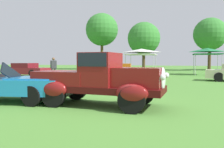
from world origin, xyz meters
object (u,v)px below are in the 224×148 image
object	(u,v)px
show_car_orange	(121,71)
spectator_near_truck	(54,68)
feature_pickup_truck	(99,79)
show_car_burgundy	(26,70)
canopy_tent_left_field	(141,51)
canopy_tent_center_field	(207,51)
neighbor_convertible	(8,85)

from	to	relation	value
show_car_orange	spectator_near_truck	distance (m)	5.19
feature_pickup_truck	spectator_near_truck	bearing A→B (deg)	128.51
show_car_burgundy	canopy_tent_left_field	world-z (taller)	canopy_tent_left_field
canopy_tent_left_field	canopy_tent_center_field	xyz separation A→B (m)	(6.58, 0.39, -0.00)
show_car_orange	spectator_near_truck	bearing A→B (deg)	-154.03
spectator_near_truck	neighbor_convertible	bearing A→B (deg)	-69.71
feature_pickup_truck	canopy_tent_center_field	world-z (taller)	canopy_tent_center_field
feature_pickup_truck	show_car_orange	distance (m)	10.53
show_car_burgundy	spectator_near_truck	bearing A→B (deg)	-32.74
show_car_burgundy	canopy_tent_center_field	distance (m)	17.78
canopy_tent_center_field	neighbor_convertible	bearing A→B (deg)	-116.04
show_car_burgundy	show_car_orange	distance (m)	9.39
show_car_orange	canopy_tent_left_field	world-z (taller)	canopy_tent_left_field
feature_pickup_truck	show_car_burgundy	distance (m)	15.75
spectator_near_truck	canopy_tent_center_field	size ratio (longest dim) A/B	0.62
canopy_tent_left_field	canopy_tent_center_field	distance (m)	6.60
feature_pickup_truck	neighbor_convertible	bearing A→B (deg)	-176.90
neighbor_convertible	spectator_near_truck	distance (m)	8.84
feature_pickup_truck	show_car_orange	xyz separation A→B (m)	(-1.79, 10.37, -0.27)
show_car_orange	spectator_near_truck	world-z (taller)	spectator_near_truck
neighbor_convertible	canopy_tent_left_field	distance (m)	17.62
show_car_orange	canopy_tent_center_field	distance (m)	10.30
feature_pickup_truck	show_car_orange	size ratio (longest dim) A/B	1.05
feature_pickup_truck	neighbor_convertible	distance (m)	3.40
feature_pickup_truck	show_car_burgundy	bearing A→B (deg)	135.06
feature_pickup_truck	spectator_near_truck	size ratio (longest dim) A/B	2.59
neighbor_convertible	show_car_burgundy	bearing A→B (deg)	124.47
show_car_orange	feature_pickup_truck	bearing A→B (deg)	-80.21
show_car_burgundy	neighbor_convertible	bearing A→B (deg)	-55.53
feature_pickup_truck	canopy_tent_center_field	distance (m)	18.45
neighbor_convertible	show_car_burgundy	distance (m)	13.72
show_car_burgundy	canopy_tent_center_field	size ratio (longest dim) A/B	1.72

